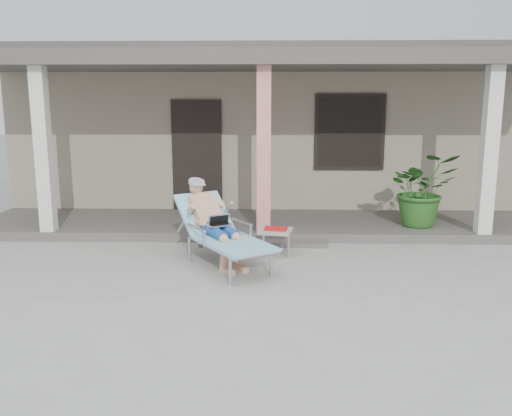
{
  "coord_description": "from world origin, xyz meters",
  "views": [
    {
      "loc": [
        0.1,
        -6.35,
        2.23
      ],
      "look_at": [
        -0.08,
        0.6,
        0.85
      ],
      "focal_mm": 38.0,
      "sensor_mm": 36.0,
      "label": 1
    }
  ],
  "objects": [
    {
      "name": "porch_deck",
      "position": [
        0.0,
        3.0,
        0.07
      ],
      "size": [
        10.0,
        2.0,
        0.15
      ],
      "primitive_type": "cube",
      "color": "#605B56",
      "rests_on": "ground"
    },
    {
      "name": "porch_step",
      "position": [
        0.0,
        1.85,
        0.04
      ],
      "size": [
        2.0,
        0.3,
        0.07
      ],
      "primitive_type": "cube",
      "color": "#605B56",
      "rests_on": "ground"
    },
    {
      "name": "potted_palm",
      "position": [
        2.65,
        2.68,
        0.77
      ],
      "size": [
        1.2,
        1.07,
        1.24
      ],
      "primitive_type": "imported",
      "rotation": [
        0.0,
        0.0,
        0.09
      ],
      "color": "#26591E",
      "rests_on": "porch_deck"
    },
    {
      "name": "porch_overhang",
      "position": [
        0.0,
        2.95,
        2.79
      ],
      "size": [
        10.0,
        2.3,
        2.85
      ],
      "color": "silver",
      "rests_on": "porch_deck"
    },
    {
      "name": "house",
      "position": [
        0.0,
        6.5,
        1.67
      ],
      "size": [
        10.4,
        5.4,
        3.3
      ],
      "color": "gray",
      "rests_on": "ground"
    },
    {
      "name": "side_table",
      "position": [
        0.19,
        1.34,
        0.34
      ],
      "size": [
        0.53,
        0.53,
        0.41
      ],
      "rotation": [
        0.0,
        0.0,
        -0.18
      ],
      "color": "#A1A19D",
      "rests_on": "ground"
    },
    {
      "name": "ground",
      "position": [
        0.0,
        0.0,
        0.0
      ],
      "size": [
        60.0,
        60.0,
        0.0
      ],
      "primitive_type": "plane",
      "color": "#9E9E99",
      "rests_on": "ground"
    },
    {
      "name": "lounger",
      "position": [
        -0.62,
        0.89,
        0.74
      ],
      "size": [
        1.56,
        1.88,
        1.21
      ],
      "rotation": [
        0.0,
        0.0,
        0.57
      ],
      "color": "#B7B7BC",
      "rests_on": "ground"
    }
  ]
}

